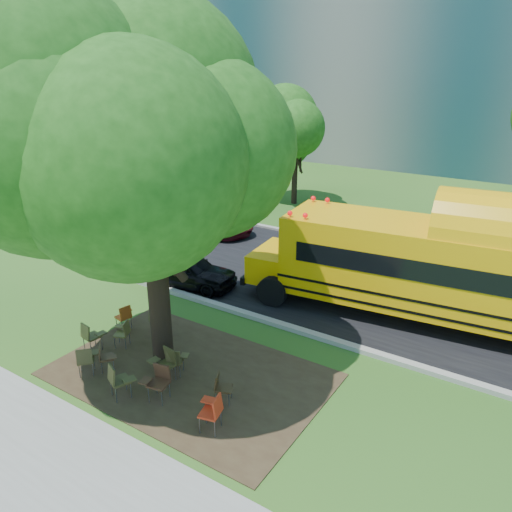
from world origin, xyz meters
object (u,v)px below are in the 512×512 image
Objects in this scene: black_car at (187,270)px; pedestrian_b at (84,176)px; school_bus at (467,274)px; bg_car_silver at (87,199)px; chair_7 at (222,386)px; chair_3 at (166,361)px; chair_4 at (118,379)px; chair_2 at (86,358)px; chair_1 at (105,355)px; chair_10 at (158,317)px; main_tree at (148,152)px; pedestrian_a at (153,179)px; chair_6 at (213,409)px; chair_11 at (176,359)px; chair_5 at (159,379)px; chair_8 at (124,315)px; bg_car_red at (215,219)px; chair_9 at (123,331)px; chair_0 at (90,335)px.

pedestrian_b reaches higher than black_car.
bg_car_silver is at bearing 166.66° from school_bus.
chair_3 is at bearing -112.91° from chair_7.
chair_3 is 0.97× the size of chair_4.
chair_2 is at bearing 35.41° from chair_3.
chair_4 is (1.18, -0.61, 0.09)m from chair_1.
school_bus is 15.14× the size of chair_2.
chair_10 is at bearing -150.35° from school_bus.
main_tree is 5.40m from chair_4.
school_bus is 8.25× the size of pedestrian_a.
bg_car_silver is (-12.68, 10.45, 0.13)m from chair_2.
black_car is at bearing 58.95° from chair_2.
chair_7 is at bearing -139.73° from bg_car_silver.
chair_6 is 2.38m from chair_11.
chair_5 is 3.77m from chair_8.
chair_11 is (-2.08, 1.14, -0.08)m from chair_6.
bg_car_red reaches higher than chair_2.
chair_9 is 0.52× the size of pedestrian_a.
bg_car_red is (-3.03, 5.66, -0.01)m from black_car.
black_car is 0.92× the size of bg_car_silver.
chair_0 is 18.91m from pedestrian_a.
chair_3 is at bearing -129.50° from chair_11.
chair_10 is (-1.15, 1.03, -5.09)m from main_tree.
chair_1 is 19.93m from pedestrian_a.
chair_11 is 0.47× the size of pedestrian_b.
chair_11 is 0.21× the size of black_car.
chair_8 is at bearing 52.85° from chair_6.
chair_1 is at bearing -134.46° from chair_8.
chair_11 is at bearing -136.17° from school_bus.
black_car is at bearing -157.51° from chair_10.
chair_4 is 3.43m from chair_8.
chair_7 is 3.85m from chair_10.
bg_car_silver is at bearing -25.37° from chair_3.
chair_8 is 0.18× the size of bg_car_red.
main_tree is at bearing 5.48° from chair_2.
chair_3 is at bearing -41.92° from main_tree.
chair_2 reaches higher than chair_8.
chair_6 is 1.13× the size of chair_9.
chair_11 is (2.91, -0.98, -0.02)m from chair_8.
black_car reaches higher than chair_8.
chair_5 is 3.13m from chair_10.
chair_1 is at bearing -177.33° from chair_11.
main_tree is 5.57m from chair_0.
black_car is (-5.10, 4.76, 0.14)m from chair_7.
school_bus is 16.51× the size of chair_1.
chair_6 is 0.97m from chair_7.
school_bus is 7.66× the size of pedestrian_b.
chair_4 is 1.57m from chair_11.
bg_car_red is (-4.26, 9.89, 0.11)m from chair_9.
black_car is at bearing -67.35° from chair_5.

